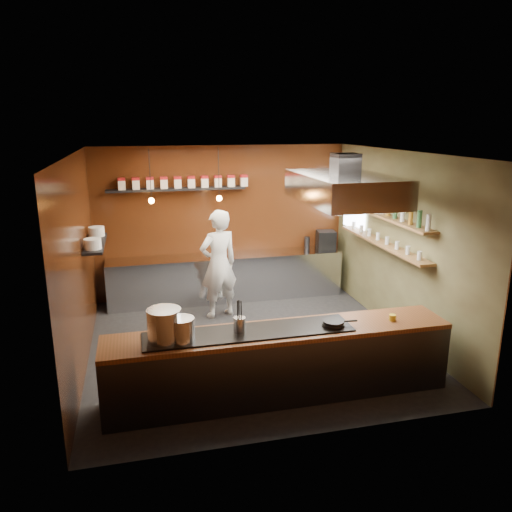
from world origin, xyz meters
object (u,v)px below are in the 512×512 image
object	(u,v)px
stockpot_large	(164,325)
stockpot_small	(182,330)
espresso_machine	(326,240)
chef	(219,264)
extractor_hood	(344,188)

from	to	relation	value
stockpot_large	stockpot_small	distance (m)	0.21
espresso_machine	chef	world-z (taller)	chef
stockpot_large	stockpot_small	world-z (taller)	stockpot_large
stockpot_large	chef	bearing A→B (deg)	68.99
extractor_hood	stockpot_large	distance (m)	3.29
extractor_hood	stockpot_small	bearing A→B (deg)	-152.95
extractor_hood	stockpot_large	xyz separation A→B (m)	(-2.72, -1.23, -1.37)
chef	stockpot_small	bearing A→B (deg)	54.24
extractor_hood	stockpot_large	bearing A→B (deg)	-155.66
extractor_hood	espresso_machine	bearing A→B (deg)	73.17
extractor_hood	espresso_machine	distance (m)	3.11
extractor_hood	stockpot_large	size ratio (longest dim) A/B	4.95
stockpot_small	extractor_hood	bearing A→B (deg)	27.05
stockpot_large	espresso_machine	world-z (taller)	stockpot_large
extractor_hood	chef	xyz separation A→B (m)	(-1.60, 1.70, -1.52)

